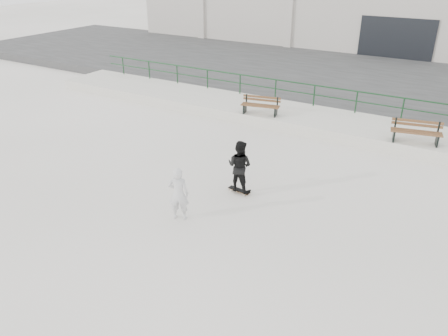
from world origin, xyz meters
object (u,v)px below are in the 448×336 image
Objects in this scene: bench_left at (261,105)px; seated_skater at (179,194)px; standing_skater at (240,166)px; bench_right at (416,132)px; skateboard at (239,190)px.

seated_skater reaches higher than bench_left.
standing_skater is (2.27, -6.08, 0.06)m from bench_left.
standing_skater is at bearing -131.30° from seated_skater.
standing_skater is 2.39m from seated_skater.
bench_left is 6.59m from bench_right.
bench_right is at bearing -124.86° from standing_skater.
standing_skater reaches higher than seated_skater.
bench_left is 1.05× the size of standing_skater.
bench_right reaches higher than bench_left.
standing_skater is 1.04× the size of seated_skater.
standing_skater reaches higher than bench_left.
seated_skater is at bearing 71.83° from standing_skater.
skateboard is (-4.32, -6.12, -0.85)m from bench_right.
seated_skater is at bearing -133.20° from bench_right.
bench_right reaches higher than skateboard.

